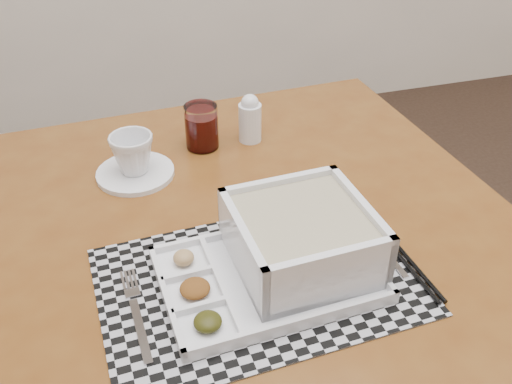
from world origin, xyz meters
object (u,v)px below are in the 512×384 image
juice_glass (202,128)px  creamer_bottle (250,119)px  serving_tray (294,247)px  cup (133,154)px  dining_table (238,264)px

juice_glass → creamer_bottle: bearing=-1.0°
serving_tray → juice_glass: 0.41m
serving_tray → cup: (-0.20, 0.34, 0.00)m
dining_table → creamer_bottle: size_ratio=9.79×
dining_table → cup: (-0.14, 0.22, 0.12)m
serving_tray → dining_table: bearing=117.1°
dining_table → cup: 0.29m
serving_tray → creamer_bottle: size_ratio=3.15×
dining_table → serving_tray: 0.18m
juice_glass → dining_table: bearing=-91.1°
serving_tray → creamer_bottle: bearing=83.0°
dining_table → serving_tray: (0.06, -0.12, 0.12)m
cup → juice_glass: juice_glass is taller
dining_table → juice_glass: juice_glass is taller
dining_table → creamer_bottle: 0.33m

